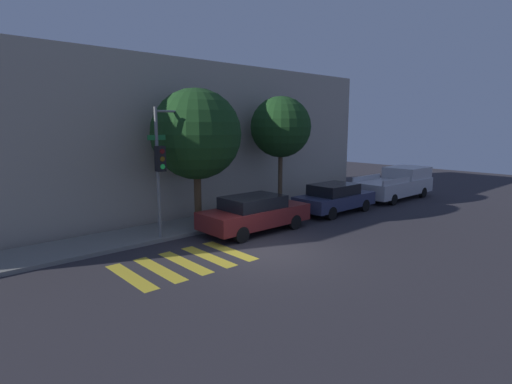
# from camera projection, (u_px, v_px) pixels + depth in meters

# --- Properties ---
(ground_plane) EXTENTS (60.00, 60.00, 0.00)m
(ground_plane) POSITION_uv_depth(u_px,v_px,m) (264.00, 251.00, 13.55)
(ground_plane) COLOR #2D2B30
(sidewalk) EXTENTS (26.00, 2.35, 0.14)m
(sidewalk) POSITION_uv_depth(u_px,v_px,m) (193.00, 225.00, 16.75)
(sidewalk) COLOR slate
(sidewalk) RESTS_ON ground
(building_row) EXTENTS (26.00, 6.00, 7.13)m
(building_row) POSITION_uv_depth(u_px,v_px,m) (139.00, 139.00, 19.53)
(building_row) COLOR #A89E8E
(building_row) RESTS_ON ground
(crosswalk) EXTENTS (3.98, 2.60, 0.00)m
(crosswalk) POSITION_uv_depth(u_px,v_px,m) (185.00, 263.00, 12.41)
(crosswalk) COLOR gold
(crosswalk) RESTS_ON ground
(traffic_light_pole) EXTENTS (2.49, 0.56, 4.86)m
(traffic_light_pole) POSITION_uv_depth(u_px,v_px,m) (170.00, 151.00, 14.48)
(traffic_light_pole) COLOR slate
(traffic_light_pole) RESTS_ON ground
(sedan_near_corner) EXTENTS (4.58, 1.89, 1.45)m
(sedan_near_corner) POSITION_uv_depth(u_px,v_px,m) (255.00, 213.00, 15.93)
(sedan_near_corner) COLOR maroon
(sedan_near_corner) RESTS_ON ground
(sedan_middle) EXTENTS (4.28, 1.86, 1.42)m
(sedan_middle) POSITION_uv_depth(u_px,v_px,m) (334.00, 198.00, 19.35)
(sedan_middle) COLOR #2D3351
(sedan_middle) RESTS_ON ground
(pickup_truck) EXTENTS (5.46, 2.14, 1.75)m
(pickup_truck) POSITION_uv_depth(u_px,v_px,m) (397.00, 183.00, 23.20)
(pickup_truck) COLOR #BCBCC1
(pickup_truck) RESTS_ON ground
(tree_near_corner) EXTENTS (3.67, 3.67, 5.70)m
(tree_near_corner) POSITION_uv_depth(u_px,v_px,m) (196.00, 134.00, 16.12)
(tree_near_corner) COLOR #4C3823
(tree_near_corner) RESTS_ON ground
(tree_midblock) EXTENTS (2.94, 2.94, 5.60)m
(tree_midblock) POSITION_uv_depth(u_px,v_px,m) (281.00, 127.00, 19.27)
(tree_midblock) COLOR brown
(tree_midblock) RESTS_ON ground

